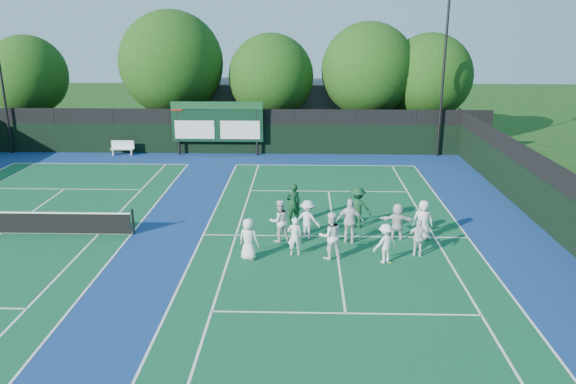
{
  "coord_description": "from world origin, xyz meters",
  "views": [
    {
      "loc": [
        -1.32,
        -20.73,
        8.58
      ],
      "look_at": [
        -2.0,
        3.0,
        1.3
      ],
      "focal_mm": 35.0,
      "sensor_mm": 36.0,
      "label": 1
    }
  ],
  "objects_px": {
    "scoreboard": "(217,122)",
    "bench": "(123,147)",
    "tennis_net": "(1,222)",
    "coach_left": "(293,203)"
  },
  "relations": [
    {
      "from": "bench",
      "to": "scoreboard",
      "type": "bearing_deg",
      "value": 1.96
    },
    {
      "from": "tennis_net",
      "to": "coach_left",
      "type": "xyz_separation_m",
      "value": [
        12.24,
        1.62,
        0.4
      ]
    },
    {
      "from": "tennis_net",
      "to": "coach_left",
      "type": "height_order",
      "value": "coach_left"
    },
    {
      "from": "tennis_net",
      "to": "bench",
      "type": "xyz_separation_m",
      "value": [
        0.66,
        14.37,
        0.02
      ]
    },
    {
      "from": "scoreboard",
      "to": "bench",
      "type": "height_order",
      "value": "scoreboard"
    },
    {
      "from": "coach_left",
      "to": "bench",
      "type": "bearing_deg",
      "value": -65.28
    },
    {
      "from": "scoreboard",
      "to": "bench",
      "type": "bearing_deg",
      "value": -178.04
    },
    {
      "from": "bench",
      "to": "coach_left",
      "type": "relative_size",
      "value": 0.85
    },
    {
      "from": "scoreboard",
      "to": "tennis_net",
      "type": "xyz_separation_m",
      "value": [
        -6.99,
        -14.59,
        -1.7
      ]
    },
    {
      "from": "scoreboard",
      "to": "coach_left",
      "type": "distance_m",
      "value": 14.05
    }
  ]
}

